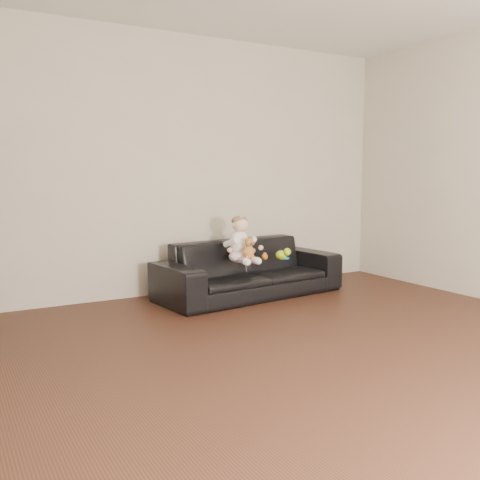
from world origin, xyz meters
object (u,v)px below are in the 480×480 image
sofa (249,268)px  toy_rattle (265,257)px  teddy_bear (249,248)px  baby (241,242)px  toy_blue_disc (284,258)px  toy_green (281,255)px

sofa → toy_rattle: size_ratio=29.88×
teddy_bear → toy_rattle: size_ratio=3.25×
baby → toy_blue_disc: 0.54m
teddy_bear → toy_blue_disc: 0.53m
toy_rattle → toy_blue_disc: bearing=-10.1°
teddy_bear → sofa: bearing=56.3°
teddy_bear → toy_green: teddy_bear is taller
sofa → teddy_bear: teddy_bear is taller
sofa → toy_green: 0.35m
sofa → baby: (-0.16, -0.10, 0.29)m
sofa → toy_rattle: bearing=-34.0°
toy_rattle → toy_green: bearing=-23.2°
sofa → toy_blue_disc: sofa is taller
toy_blue_disc → teddy_bear: bearing=-164.6°
toy_rattle → toy_blue_disc: (0.20, -0.04, -0.02)m
toy_rattle → toy_blue_disc: 0.21m
sofa → teddy_bear: (-0.15, -0.24, 0.24)m
toy_blue_disc → sofa: bearing=162.5°
teddy_bear → toy_green: 0.47m
toy_green → baby: bearing=175.8°
sofa → toy_green: size_ratio=14.33×
sofa → teddy_bear: bearing=-128.2°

